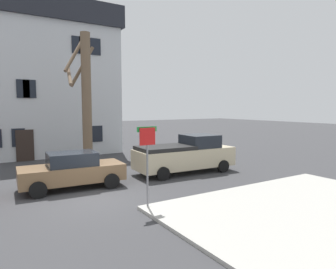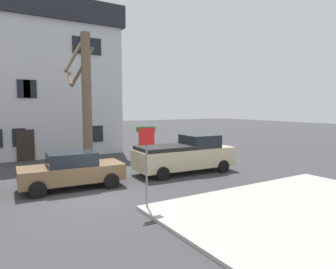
# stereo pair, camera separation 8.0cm
# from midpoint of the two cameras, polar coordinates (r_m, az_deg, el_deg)

# --- Properties ---
(ground_plane) EXTENTS (120.00, 120.00, 0.00)m
(ground_plane) POSITION_cam_midpoint_polar(r_m,az_deg,el_deg) (12.43, -13.98, -11.81)
(ground_plane) COLOR #38383A
(building_main) EXTENTS (10.62, 6.65, 11.24)m
(building_main) POSITION_cam_midpoint_polar(r_m,az_deg,el_deg) (25.48, -22.39, 9.60)
(building_main) COLOR silver
(building_main) RESTS_ON ground_plane
(tree_bare_mid) EXTENTS (1.96, 2.04, 7.78)m
(tree_bare_mid) POSITION_cam_midpoint_polar(r_m,az_deg,el_deg) (17.91, -15.50, 6.66)
(tree_bare_mid) COLOR brown
(tree_bare_mid) RESTS_ON ground_plane
(car_brown_sedan) EXTENTS (4.52, 2.21, 1.62)m
(car_brown_sedan) POSITION_cam_midpoint_polar(r_m,az_deg,el_deg) (14.09, -17.85, -6.46)
(car_brown_sedan) COLOR brown
(car_brown_sedan) RESTS_ON ground_plane
(pickup_truck_beige) EXTENTS (5.65, 2.41, 2.05)m
(pickup_truck_beige) POSITION_cam_midpoint_polar(r_m,az_deg,el_deg) (16.59, 3.21, -3.83)
(pickup_truck_beige) COLOR #C6B793
(pickup_truck_beige) RESTS_ON ground_plane
(street_sign_pole) EXTENTS (0.76, 0.07, 2.94)m
(street_sign_pole) POSITION_cam_midpoint_polar(r_m,az_deg,el_deg) (10.47, -4.16, -3.35)
(street_sign_pole) COLOR slate
(street_sign_pole) RESTS_ON ground_plane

